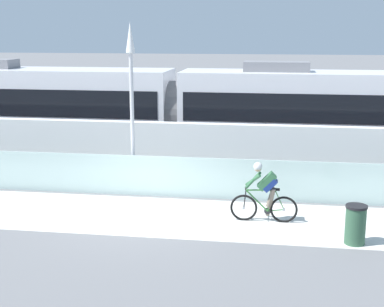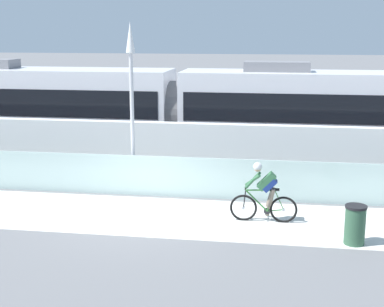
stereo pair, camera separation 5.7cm
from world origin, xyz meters
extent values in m
plane|color=slate|center=(0.00, 0.00, 0.00)|extent=(200.00, 200.00, 0.00)
cube|color=silver|center=(0.00, 0.00, 0.01)|extent=(32.00, 3.20, 0.01)
cube|color=#ADC6C1|center=(0.00, 1.85, 0.62)|extent=(32.00, 0.05, 1.24)
cube|color=silver|center=(0.00, 3.65, 0.99)|extent=(32.00, 0.36, 1.97)
cube|color=#595654|center=(0.00, 6.13, 0.00)|extent=(32.00, 0.08, 0.01)
cube|color=#595654|center=(0.00, 7.57, 0.00)|extent=(32.00, 0.08, 0.01)
cube|color=silver|center=(-5.90, 6.85, 1.90)|extent=(11.00, 2.50, 3.10)
cube|color=black|center=(-5.90, 6.85, 2.25)|extent=(10.56, 2.54, 1.04)
cube|color=red|center=(-5.90, 6.85, 0.53)|extent=(10.78, 2.53, 0.28)
cube|color=#232326|center=(-2.38, 6.85, 0.36)|extent=(1.40, 1.88, 0.20)
cylinder|color=black|center=(-2.38, 6.13, 0.30)|extent=(0.60, 0.10, 0.60)
cylinder|color=black|center=(-2.38, 7.57, 0.30)|extent=(0.60, 0.10, 0.60)
cube|color=silver|center=(5.60, 6.85, 1.90)|extent=(11.00, 2.50, 3.10)
cube|color=black|center=(5.60, 6.85, 2.25)|extent=(10.56, 2.54, 1.04)
cube|color=red|center=(5.60, 6.85, 0.53)|extent=(10.78, 2.53, 0.28)
cube|color=slate|center=(3.62, 6.85, 3.63)|extent=(2.40, 1.10, 0.36)
cube|color=#232326|center=(2.08, 6.85, 0.36)|extent=(1.40, 1.88, 0.20)
cylinder|color=black|center=(2.08, 6.13, 0.30)|extent=(0.60, 0.10, 0.60)
cylinder|color=black|center=(2.08, 7.57, 0.30)|extent=(0.60, 0.10, 0.60)
cylinder|color=#59595B|center=(-0.15, 6.85, 1.90)|extent=(0.60, 2.30, 2.30)
torus|color=black|center=(2.88, 0.00, 0.36)|extent=(0.72, 0.06, 0.72)
cylinder|color=#99999E|center=(2.88, 0.00, 0.36)|extent=(0.07, 0.10, 0.07)
torus|color=black|center=(3.93, 0.00, 0.36)|extent=(0.72, 0.06, 0.72)
cylinder|color=#99999E|center=(3.93, 0.00, 0.36)|extent=(0.07, 0.10, 0.07)
cylinder|color=#337233|center=(3.22, 0.00, 0.57)|extent=(0.60, 0.04, 0.58)
cylinder|color=#337233|center=(3.60, 0.00, 0.59)|extent=(0.22, 0.04, 0.59)
cylinder|color=#337233|center=(3.31, 0.00, 0.86)|extent=(0.76, 0.04, 0.07)
cylinder|color=#337233|center=(3.72, 0.00, 0.33)|extent=(0.43, 0.03, 0.09)
cylinder|color=#337233|center=(3.81, 0.00, 0.62)|extent=(0.27, 0.02, 0.53)
cylinder|color=black|center=(2.91, 0.00, 0.60)|extent=(0.08, 0.03, 0.49)
cube|color=black|center=(3.69, 0.00, 0.90)|extent=(0.24, 0.10, 0.05)
cylinder|color=black|center=(2.93, 0.00, 0.95)|extent=(0.03, 0.58, 0.03)
cylinder|color=#262628|center=(3.51, 0.00, 0.30)|extent=(0.18, 0.02, 0.18)
cube|color=#33663F|center=(3.47, 0.00, 1.11)|extent=(0.50, 0.28, 0.51)
cube|color=navy|center=(3.56, 0.00, 1.02)|extent=(0.38, 0.30, 0.38)
sphere|color=tan|center=(3.23, 0.00, 1.46)|extent=(0.20, 0.20, 0.20)
sphere|color=silver|center=(3.23, 0.00, 1.49)|extent=(0.23, 0.23, 0.23)
cylinder|color=#33663F|center=(3.11, 0.00, 1.12)|extent=(0.44, 0.41, 0.41)
cylinder|color=#33663F|center=(3.11, 0.00, 1.12)|extent=(0.44, 0.41, 0.41)
cylinder|color=#726656|center=(3.58, 0.00, 0.55)|extent=(0.29, 0.33, 0.80)
cylinder|color=#726656|center=(3.58, 0.00, 0.69)|extent=(0.29, 0.33, 0.54)
cylinder|color=gray|center=(-0.67, 2.15, 0.10)|extent=(0.24, 0.24, 0.20)
cylinder|color=silver|center=(-0.67, 2.15, 2.20)|extent=(0.12, 0.12, 4.20)
cone|color=white|center=(-0.67, 2.15, 4.75)|extent=(0.28, 0.28, 0.90)
cylinder|color=#33593F|center=(5.58, -1.25, 0.45)|extent=(0.48, 0.48, 0.90)
cylinder|color=black|center=(5.58, -1.25, 0.93)|extent=(0.51, 0.51, 0.06)
camera|label=1|loc=(3.60, -14.00, 4.98)|focal=51.72mm
camera|label=2|loc=(3.66, -13.99, 4.98)|focal=51.72mm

